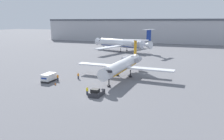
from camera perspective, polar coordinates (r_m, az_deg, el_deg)
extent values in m
plane|color=slate|center=(44.33, -4.36, -6.94)|extent=(600.00, 600.00, 0.00)
cube|color=#B2B2B7|center=(159.06, 14.04, 9.68)|extent=(180.00, 16.00, 15.10)
cube|color=#4C515B|center=(158.90, 14.20, 12.61)|extent=(180.00, 16.80, 1.20)
cylinder|color=white|center=(57.66, 2.64, 1.25)|extent=(3.68, 19.56, 2.83)
cone|color=white|center=(47.84, -1.83, -1.13)|extent=(2.93, 2.39, 2.83)
cube|color=black|center=(48.53, -1.39, -0.33)|extent=(2.43, 0.80, 0.44)
cone|color=white|center=(68.19, 5.91, 2.97)|extent=(2.68, 3.22, 2.55)
cube|color=orange|center=(57.85, 2.64, 0.35)|extent=(3.31, 17.60, 0.20)
cube|color=white|center=(56.67, 10.04, 0.20)|extent=(12.11, 3.03, 0.36)
cube|color=white|center=(61.53, -3.55, 1.36)|extent=(12.11, 3.03, 0.36)
cylinder|color=#ADADB7|center=(64.62, 6.87, 2.73)|extent=(1.61, 3.38, 1.47)
cylinder|color=#ADADB7|center=(65.85, 3.40, 2.98)|extent=(1.61, 3.38, 1.47)
cube|color=orange|center=(68.28, 6.13, 6.01)|extent=(0.34, 2.21, 4.31)
cube|color=white|center=(68.07, 6.17, 7.81)|extent=(7.83, 2.14, 0.20)
cylinder|color=black|center=(50.35, -0.81, -3.28)|extent=(0.24, 0.24, 2.02)
cylinder|color=black|center=(50.58, -0.80, -4.16)|extent=(0.80, 0.80, 0.40)
cylinder|color=black|center=(60.25, 1.49, -0.61)|extent=(0.24, 0.24, 2.02)
cylinder|color=black|center=(60.44, 1.49, -1.36)|extent=(0.80, 0.80, 0.40)
cylinder|color=black|center=(59.06, 4.82, -0.92)|extent=(0.24, 0.24, 2.02)
cylinder|color=black|center=(59.25, 4.81, -1.69)|extent=(0.80, 0.80, 0.40)
cube|color=#2D2D33|center=(44.87, -3.99, -6.06)|extent=(2.22, 3.71, 0.93)
cube|color=black|center=(43.91, -4.44, -5.37)|extent=(1.55, 1.34, 0.70)
cube|color=black|center=(46.46, -3.08, -5.56)|extent=(2.00, 0.30, 0.56)
cube|color=#232326|center=(57.13, -16.16, -2.67)|extent=(2.17, 3.78, 0.45)
cube|color=silver|center=(56.88, -16.22, -1.69)|extent=(2.17, 3.78, 1.57)
cube|color=navy|center=(55.41, -17.38, -2.14)|extent=(1.52, 0.04, 0.36)
cube|color=#232838|center=(45.32, -6.49, -5.98)|extent=(0.32, 0.20, 0.83)
cube|color=yellow|center=(45.09, -6.51, -5.08)|extent=(0.40, 0.24, 0.66)
sphere|color=tan|center=(44.95, -6.53, -4.53)|extent=(0.24, 0.24, 0.24)
cube|color=#232838|center=(57.97, -8.80, -1.92)|extent=(0.32, 0.20, 0.79)
cube|color=orange|center=(57.79, -8.82, -1.24)|extent=(0.40, 0.24, 0.63)
sphere|color=tan|center=(57.69, -8.83, -0.82)|extent=(0.23, 0.23, 0.23)
cube|color=#232838|center=(56.96, -13.97, -2.39)|extent=(0.32, 0.20, 0.84)
cube|color=orange|center=(56.78, -14.01, -1.65)|extent=(0.40, 0.24, 0.66)
sphere|color=tan|center=(56.67, -14.04, -1.21)|extent=(0.24, 0.24, 0.24)
cube|color=black|center=(53.66, -14.59, -3.79)|extent=(0.54, 0.54, 0.04)
cone|color=orange|center=(53.57, -14.61, -3.45)|extent=(0.38, 0.38, 0.63)
cylinder|color=silver|center=(110.23, 2.33, 7.02)|extent=(24.74, 11.40, 4.15)
cone|color=silver|center=(118.85, -3.21, 7.42)|extent=(4.42, 4.96, 4.15)
cube|color=black|center=(117.92, -2.72, 7.74)|extent=(1.73, 3.57, 0.44)
cone|color=silver|center=(102.50, 9.04, 6.45)|extent=(5.48, 4.94, 3.73)
cube|color=navy|center=(110.37, 2.33, 6.33)|extent=(22.27, 10.26, 0.20)
cube|color=silver|center=(101.03, -0.67, 5.98)|extent=(8.31, 17.55, 0.36)
cube|color=silver|center=(118.57, 5.86, 6.91)|extent=(8.31, 17.55, 0.36)
cylinder|color=#ADADB7|center=(102.02, 6.13, 6.80)|extent=(3.46, 2.81, 2.00)
cylinder|color=#ADADB7|center=(107.10, 7.82, 7.03)|extent=(3.46, 2.81, 2.00)
cube|color=navy|center=(101.68, 9.58, 8.97)|extent=(2.17, 0.89, 5.00)
cube|color=silver|center=(101.56, 9.63, 10.38)|extent=(4.44, 9.12, 0.20)
cylinder|color=black|center=(117.45, -2.20, 5.88)|extent=(0.24, 0.24, 1.94)
cylinder|color=black|center=(117.54, -2.20, 5.51)|extent=(0.80, 0.80, 0.40)
cylinder|color=black|center=(111.74, 3.89, 5.51)|extent=(0.24, 0.24, 1.94)
cylinder|color=black|center=(111.84, 3.89, 5.12)|extent=(0.80, 0.80, 0.40)
cylinder|color=black|center=(107.34, 2.28, 5.24)|extent=(0.24, 0.24, 1.94)
cylinder|color=black|center=(107.44, 2.28, 4.83)|extent=(0.80, 0.80, 0.40)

